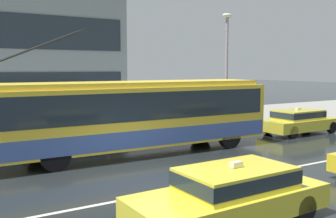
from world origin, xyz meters
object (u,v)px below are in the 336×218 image
at_px(taxi_oncoming_near, 232,193).
at_px(street_lamp, 227,61).
at_px(pedestrian_at_shelter, 109,103).
at_px(taxi_ahead_of_bus, 299,120).
at_px(trolleybus, 139,114).
at_px(pedestrian_approaching_curb, 23,108).

bearing_deg(taxi_oncoming_near, street_lamp, 50.91).
bearing_deg(pedestrian_at_shelter, taxi_ahead_of_bus, -26.17).
relative_size(trolleybus, street_lamp, 2.04).
distance_m(taxi_ahead_of_bus, taxi_oncoming_near, 13.19).
height_order(trolleybus, street_lamp, street_lamp).
height_order(taxi_ahead_of_bus, pedestrian_approaching_curb, pedestrian_approaching_curb).
bearing_deg(taxi_oncoming_near, taxi_ahead_of_bus, 33.88).
bearing_deg(taxi_ahead_of_bus, taxi_oncoming_near, -146.12).
bearing_deg(pedestrian_at_shelter, street_lamp, -16.70).
bearing_deg(pedestrian_approaching_curb, street_lamp, -6.11).
bearing_deg(pedestrian_approaching_curb, pedestrian_at_shelter, 9.66).
height_order(taxi_ahead_of_bus, street_lamp, street_lamp).
relative_size(taxi_ahead_of_bus, pedestrian_at_shelter, 2.34).
relative_size(taxi_oncoming_near, pedestrian_at_shelter, 2.35).
relative_size(taxi_ahead_of_bus, pedestrian_approaching_curb, 2.39).
height_order(taxi_oncoming_near, street_lamp, street_lamp).
height_order(taxi_ahead_of_bus, pedestrian_at_shelter, pedestrian_at_shelter).
height_order(pedestrian_approaching_curb, street_lamp, street_lamp).
xyz_separation_m(taxi_oncoming_near, street_lamp, (8.07, 9.94, 3.15)).
relative_size(taxi_oncoming_near, pedestrian_approaching_curb, 2.39).
relative_size(pedestrian_approaching_curb, street_lamp, 0.31).
relative_size(taxi_ahead_of_bus, taxi_oncoming_near, 1.00).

